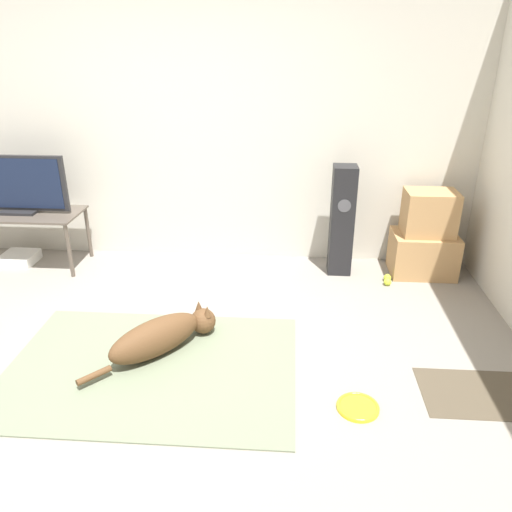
{
  "coord_description": "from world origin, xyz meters",
  "views": [
    {
      "loc": [
        0.88,
        -2.47,
        2.03
      ],
      "look_at": [
        0.63,
        1.05,
        0.45
      ],
      "focal_mm": 35.0,
      "sensor_mm": 36.0,
      "label": 1
    }
  ],
  "objects_px": {
    "dog": "(163,335)",
    "frisbee": "(358,407)",
    "floor_speaker": "(342,221)",
    "tennis_ball_by_boxes": "(388,282)",
    "tv_stand": "(22,219)",
    "tv": "(15,185)",
    "cardboard_box_upper": "(429,213)",
    "game_console": "(20,258)",
    "tennis_ball_near_speaker": "(387,278)",
    "cardboard_box_lower": "(423,254)"
  },
  "relations": [
    {
      "from": "cardboard_box_upper",
      "to": "tv_stand",
      "type": "bearing_deg",
      "value": -178.75
    },
    {
      "from": "floor_speaker",
      "to": "tennis_ball_by_boxes",
      "type": "height_order",
      "value": "floor_speaker"
    },
    {
      "from": "frisbee",
      "to": "floor_speaker",
      "type": "bearing_deg",
      "value": 88.99
    },
    {
      "from": "tv_stand",
      "to": "tennis_ball_near_speaker",
      "type": "bearing_deg",
      "value": -2.08
    },
    {
      "from": "tv",
      "to": "tennis_ball_by_boxes",
      "type": "distance_m",
      "value": 3.44
    },
    {
      "from": "cardboard_box_lower",
      "to": "tennis_ball_by_boxes",
      "type": "xyz_separation_m",
      "value": [
        -0.35,
        -0.28,
        -0.16
      ]
    },
    {
      "from": "dog",
      "to": "frisbee",
      "type": "bearing_deg",
      "value": -20.89
    },
    {
      "from": "cardboard_box_lower",
      "to": "tennis_ball_by_boxes",
      "type": "distance_m",
      "value": 0.47
    },
    {
      "from": "frisbee",
      "to": "tennis_ball_by_boxes",
      "type": "xyz_separation_m",
      "value": [
        0.44,
        1.62,
        0.02
      ]
    },
    {
      "from": "dog",
      "to": "tennis_ball_by_boxes",
      "type": "xyz_separation_m",
      "value": [
        1.72,
        1.13,
        -0.1
      ]
    },
    {
      "from": "tennis_ball_by_boxes",
      "to": "tennis_ball_near_speaker",
      "type": "relative_size",
      "value": 1.0
    },
    {
      "from": "frisbee",
      "to": "tv_stand",
      "type": "height_order",
      "value": "tv_stand"
    },
    {
      "from": "cardboard_box_lower",
      "to": "floor_speaker",
      "type": "xyz_separation_m",
      "value": [
        -0.76,
        -0.02,
        0.31
      ]
    },
    {
      "from": "cardboard_box_lower",
      "to": "game_console",
      "type": "height_order",
      "value": "cardboard_box_lower"
    },
    {
      "from": "frisbee",
      "to": "tennis_ball_near_speaker",
      "type": "xyz_separation_m",
      "value": [
        0.45,
        1.7,
        0.02
      ]
    },
    {
      "from": "dog",
      "to": "tv",
      "type": "xyz_separation_m",
      "value": [
        -1.63,
        1.34,
        0.65
      ]
    },
    {
      "from": "frisbee",
      "to": "tv",
      "type": "relative_size",
      "value": 0.27
    },
    {
      "from": "cardboard_box_upper",
      "to": "game_console",
      "type": "distance_m",
      "value": 3.86
    },
    {
      "from": "floor_speaker",
      "to": "tennis_ball_near_speaker",
      "type": "xyz_separation_m",
      "value": [
        0.42,
        -0.18,
        -0.47
      ]
    },
    {
      "from": "tennis_ball_by_boxes",
      "to": "game_console",
      "type": "xyz_separation_m",
      "value": [
        -3.47,
        0.23,
        0.02
      ]
    },
    {
      "from": "tv",
      "to": "cardboard_box_upper",
      "type": "bearing_deg",
      "value": 1.21
    },
    {
      "from": "game_console",
      "to": "floor_speaker",
      "type": "bearing_deg",
      "value": 0.55
    },
    {
      "from": "floor_speaker",
      "to": "tennis_ball_near_speaker",
      "type": "height_order",
      "value": "floor_speaker"
    },
    {
      "from": "cardboard_box_lower",
      "to": "cardboard_box_upper",
      "type": "distance_m",
      "value": 0.39
    },
    {
      "from": "floor_speaker",
      "to": "tv",
      "type": "relative_size",
      "value": 1.05
    },
    {
      "from": "tv",
      "to": "tennis_ball_near_speaker",
      "type": "xyz_separation_m",
      "value": [
        3.36,
        -0.13,
        -0.75
      ]
    },
    {
      "from": "tennis_ball_by_boxes",
      "to": "tennis_ball_near_speaker",
      "type": "xyz_separation_m",
      "value": [
        0.01,
        0.08,
        0.0
      ]
    },
    {
      "from": "tennis_ball_near_speaker",
      "to": "game_console",
      "type": "height_order",
      "value": "game_console"
    },
    {
      "from": "dog",
      "to": "frisbee",
      "type": "height_order",
      "value": "dog"
    },
    {
      "from": "frisbee",
      "to": "tennis_ball_by_boxes",
      "type": "relative_size",
      "value": 3.81
    },
    {
      "from": "floor_speaker",
      "to": "tv_stand",
      "type": "distance_m",
      "value": 2.94
    },
    {
      "from": "cardboard_box_lower",
      "to": "tv_stand",
      "type": "bearing_deg",
      "value": -178.85
    },
    {
      "from": "cardboard_box_lower",
      "to": "tv_stand",
      "type": "relative_size",
      "value": 0.52
    },
    {
      "from": "tennis_ball_by_boxes",
      "to": "tv_stand",
      "type": "bearing_deg",
      "value": 176.52
    },
    {
      "from": "game_console",
      "to": "frisbee",
      "type": "bearing_deg",
      "value": -31.44
    },
    {
      "from": "floor_speaker",
      "to": "tennis_ball_near_speaker",
      "type": "relative_size",
      "value": 15.12
    },
    {
      "from": "dog",
      "to": "tv_stand",
      "type": "relative_size",
      "value": 0.75
    },
    {
      "from": "cardboard_box_lower",
      "to": "frisbee",
      "type": "bearing_deg",
      "value": -112.57
    },
    {
      "from": "dog",
      "to": "cardboard_box_upper",
      "type": "height_order",
      "value": "cardboard_box_upper"
    },
    {
      "from": "cardboard_box_upper",
      "to": "tennis_ball_near_speaker",
      "type": "xyz_separation_m",
      "value": [
        -0.34,
        -0.2,
        -0.55
      ]
    },
    {
      "from": "dog",
      "to": "frisbee",
      "type": "distance_m",
      "value": 1.37
    },
    {
      "from": "cardboard_box_upper",
      "to": "tv",
      "type": "xyz_separation_m",
      "value": [
        -3.7,
        -0.08,
        0.2
      ]
    },
    {
      "from": "dog",
      "to": "tennis_ball_near_speaker",
      "type": "xyz_separation_m",
      "value": [
        1.73,
        1.21,
        -0.1
      ]
    },
    {
      "from": "floor_speaker",
      "to": "tv",
      "type": "height_order",
      "value": "tv"
    },
    {
      "from": "tv",
      "to": "frisbee",
      "type": "bearing_deg",
      "value": -32.13
    },
    {
      "from": "floor_speaker",
      "to": "frisbee",
      "type": "bearing_deg",
      "value": -91.01
    },
    {
      "from": "floor_speaker",
      "to": "tv_stand",
      "type": "bearing_deg",
      "value": -178.95
    },
    {
      "from": "cardboard_box_upper",
      "to": "tennis_ball_near_speaker",
      "type": "height_order",
      "value": "cardboard_box_upper"
    },
    {
      "from": "frisbee",
      "to": "floor_speaker",
      "type": "xyz_separation_m",
      "value": [
        0.03,
        1.88,
        0.49
      ]
    },
    {
      "from": "tv",
      "to": "game_console",
      "type": "xyz_separation_m",
      "value": [
        -0.12,
        0.02,
        -0.74
      ]
    }
  ]
}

